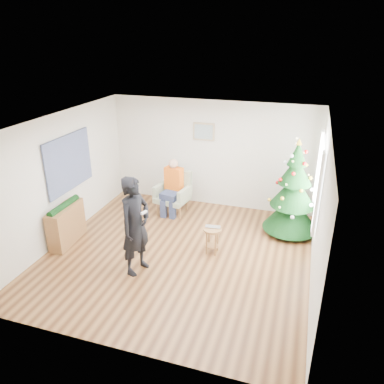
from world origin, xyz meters
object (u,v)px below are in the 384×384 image
(christmas_tree, at_px, (293,192))
(stool, at_px, (212,240))
(console, at_px, (66,225))
(standing_man, at_px, (135,226))
(armchair, at_px, (174,197))

(christmas_tree, relative_size, stool, 3.89)
(christmas_tree, height_order, console, christmas_tree)
(stool, distance_m, console, 2.99)
(christmas_tree, height_order, standing_man, christmas_tree)
(christmas_tree, distance_m, stool, 2.02)
(stool, bearing_deg, armchair, 131.90)
(console, bearing_deg, standing_man, -18.85)
(console, bearing_deg, stool, 5.39)
(christmas_tree, height_order, stool, christmas_tree)
(stool, xyz_separation_m, standing_man, (-1.14, -0.97, 0.64))
(stool, xyz_separation_m, armchair, (-1.35, 1.51, 0.09))
(christmas_tree, bearing_deg, armchair, 175.71)
(console, bearing_deg, christmas_tree, 18.33)
(stool, bearing_deg, standing_man, -139.66)
(stool, distance_m, standing_man, 1.63)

